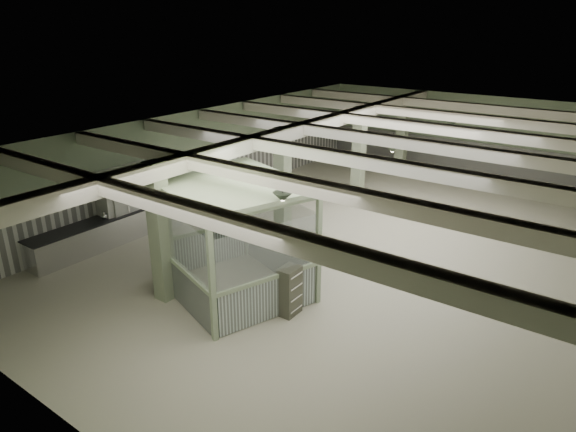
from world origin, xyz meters
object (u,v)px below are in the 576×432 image
Objects in this scene: prep_counter at (101,233)px; filing_cabinet at (289,291)px; walkin_cooler at (136,198)px; guard_booth at (231,221)px.

filing_cabinet is (7.04, 0.31, 0.15)m from prep_counter.
prep_counter is 1.69m from walkin_cooler.
walkin_cooler is 0.58× the size of guard_booth.
filing_cabinet reaches higher than prep_counter.
guard_booth reaches higher than walkin_cooler.
walkin_cooler reaches higher than filing_cabinet.
guard_booth is (5.19, 0.37, 1.52)m from prep_counter.
guard_booth is at bearing -12.33° from walkin_cooler.
filing_cabinet is (7.12, -1.21, -0.58)m from walkin_cooler.
filing_cabinet is at bearing 17.39° from guard_booth.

